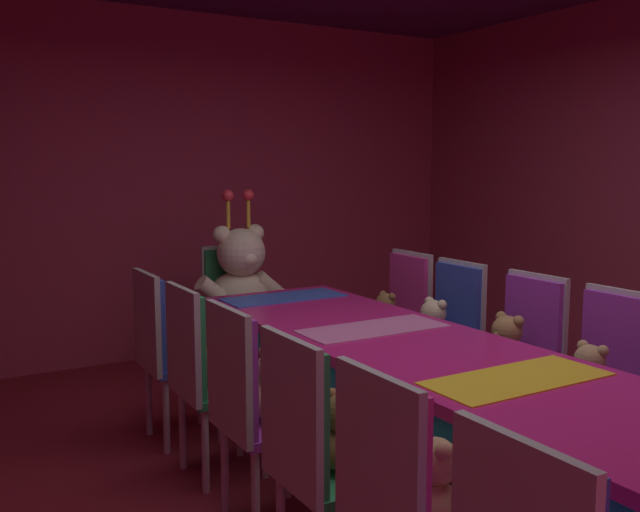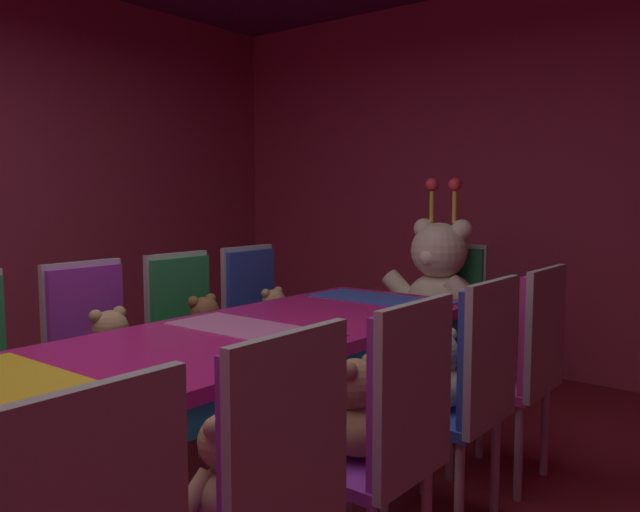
{
  "view_description": "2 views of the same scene",
  "coord_description": "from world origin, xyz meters",
  "px_view_note": "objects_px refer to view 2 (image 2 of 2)",
  "views": [
    {
      "loc": [
        -2.02,
        -2.39,
        1.57
      ],
      "look_at": [
        -0.08,
        0.89,
        1.07
      ],
      "focal_mm": 39.61,
      "sensor_mm": 36.0,
      "label": 1
    },
    {
      "loc": [
        1.85,
        -1.39,
        1.3
      ],
      "look_at": [
        -0.13,
        1.11,
        0.99
      ],
      "focal_mm": 36.2,
      "sensor_mm": 36.0,
      "label": 2
    }
  ],
  "objects_px": {
    "chair_right_2": "(266,485)",
    "teddy_right_3": "(353,413)",
    "teddy_left_5": "(275,316)",
    "chair_right_3": "(392,424)",
    "teddy_right_4": "(437,374)",
    "chair_right_4": "(471,380)",
    "teddy_right_5": "(496,354)",
    "chair_right_5": "(527,354)",
    "throne_chair": "(450,305)",
    "king_teddy_bear": "(438,283)",
    "teddy_right_2": "(225,474)",
    "banquet_table": "(156,375)",
    "teddy_left_3": "(112,349)",
    "chair_left_5": "(257,311)",
    "teddy_left_4": "(206,330)",
    "chair_left_4": "(187,326)",
    "chair_left_3": "(93,345)"
  },
  "relations": [
    {
      "from": "chair_left_5",
      "to": "chair_right_4",
      "type": "distance_m",
      "value": 1.73
    },
    {
      "from": "throne_chair",
      "to": "king_teddy_bear",
      "type": "height_order",
      "value": "king_teddy_bear"
    },
    {
      "from": "banquet_table",
      "to": "chair_right_2",
      "type": "bearing_deg",
      "value": -19.96
    },
    {
      "from": "chair_right_2",
      "to": "teddy_right_3",
      "type": "height_order",
      "value": "chair_right_2"
    },
    {
      "from": "banquet_table",
      "to": "teddy_left_5",
      "type": "xyz_separation_m",
      "value": [
        -0.68,
        1.38,
        -0.07
      ]
    },
    {
      "from": "teddy_left_3",
      "to": "chair_left_4",
      "type": "relative_size",
      "value": 0.35
    },
    {
      "from": "chair_left_4",
      "to": "king_teddy_bear",
      "type": "bearing_deg",
      "value": 57.5
    },
    {
      "from": "teddy_left_5",
      "to": "chair_right_3",
      "type": "height_order",
      "value": "chair_right_3"
    },
    {
      "from": "teddy_right_4",
      "to": "teddy_left_3",
      "type": "bearing_deg",
      "value": 23.06
    },
    {
      "from": "teddy_right_4",
      "to": "king_teddy_bear",
      "type": "relative_size",
      "value": 0.36
    },
    {
      "from": "teddy_right_2",
      "to": "throne_chair",
      "type": "height_order",
      "value": "throne_chair"
    },
    {
      "from": "king_teddy_bear",
      "to": "chair_right_4",
      "type": "bearing_deg",
      "value": 32.88
    },
    {
      "from": "chair_left_5",
      "to": "teddy_left_5",
      "type": "bearing_deg",
      "value": 0.0
    },
    {
      "from": "chair_right_4",
      "to": "chair_right_2",
      "type": "bearing_deg",
      "value": 89.67
    },
    {
      "from": "chair_right_3",
      "to": "king_teddy_bear",
      "type": "distance_m",
      "value": 2.04
    },
    {
      "from": "chair_left_4",
      "to": "teddy_right_3",
      "type": "xyz_separation_m",
      "value": [
        1.5,
        -0.58,
        0.0
      ]
    },
    {
      "from": "teddy_left_4",
      "to": "teddy_right_5",
      "type": "relative_size",
      "value": 1.18
    },
    {
      "from": "chair_left_5",
      "to": "chair_right_5",
      "type": "xyz_separation_m",
      "value": [
        1.66,
        -0.02,
        0.0
      ]
    },
    {
      "from": "banquet_table",
      "to": "teddy_right_4",
      "type": "height_order",
      "value": "teddy_right_4"
    },
    {
      "from": "chair_left_3",
      "to": "chair_left_5",
      "type": "bearing_deg",
      "value": 90.56
    },
    {
      "from": "teddy_left_3",
      "to": "chair_left_4",
      "type": "xyz_separation_m",
      "value": [
        -0.15,
        0.56,
        -0.0
      ]
    },
    {
      "from": "chair_left_3",
      "to": "chair_right_2",
      "type": "relative_size",
      "value": 1.0
    },
    {
      "from": "banquet_table",
      "to": "king_teddy_bear",
      "type": "height_order",
      "value": "king_teddy_bear"
    },
    {
      "from": "chair_right_5",
      "to": "king_teddy_bear",
      "type": "xyz_separation_m",
      "value": [
        -0.84,
        0.75,
        0.16
      ]
    },
    {
      "from": "throne_chair",
      "to": "teddy_right_2",
      "type": "bearing_deg",
      "value": 14.57
    },
    {
      "from": "teddy_right_5",
      "to": "chair_right_5",
      "type": "bearing_deg",
      "value": 180.0
    },
    {
      "from": "chair_left_4",
      "to": "teddy_right_2",
      "type": "xyz_separation_m",
      "value": [
        1.48,
        -1.12,
        -0.01
      ]
    },
    {
      "from": "banquet_table",
      "to": "teddy_right_2",
      "type": "distance_m",
      "value": 0.73
    },
    {
      "from": "chair_right_2",
      "to": "teddy_right_5",
      "type": "height_order",
      "value": "chair_right_2"
    },
    {
      "from": "teddy_right_3",
      "to": "throne_chair",
      "type": "bearing_deg",
      "value": -71.29
    },
    {
      "from": "teddy_right_4",
      "to": "chair_right_5",
      "type": "distance_m",
      "value": 0.54
    },
    {
      "from": "chair_right_3",
      "to": "chair_right_5",
      "type": "bearing_deg",
      "value": -90.3
    },
    {
      "from": "chair_left_5",
      "to": "teddy_right_4",
      "type": "xyz_separation_m",
      "value": [
        1.5,
        -0.54,
        -0.0
      ]
    },
    {
      "from": "chair_left_3",
      "to": "chair_right_2",
      "type": "distance_m",
      "value": 1.72
    },
    {
      "from": "teddy_left_3",
      "to": "teddy_right_3",
      "type": "distance_m",
      "value": 1.35
    },
    {
      "from": "chair_right_3",
      "to": "chair_left_4",
      "type": "bearing_deg",
      "value": -19.38
    },
    {
      "from": "teddy_right_4",
      "to": "chair_right_4",
      "type": "bearing_deg",
      "value": 180.0
    },
    {
      "from": "chair_right_3",
      "to": "teddy_right_4",
      "type": "distance_m",
      "value": 0.61
    },
    {
      "from": "banquet_table",
      "to": "throne_chair",
      "type": "xyz_separation_m",
      "value": [
        0.0,
        2.27,
        -0.06
      ]
    },
    {
      "from": "teddy_left_3",
      "to": "teddy_right_3",
      "type": "relative_size",
      "value": 1.0
    },
    {
      "from": "teddy_left_5",
      "to": "teddy_right_5",
      "type": "distance_m",
      "value": 1.38
    },
    {
      "from": "teddy_right_3",
      "to": "teddy_right_5",
      "type": "bearing_deg",
      "value": -90.51
    },
    {
      "from": "teddy_right_2",
      "to": "king_teddy_bear",
      "type": "bearing_deg",
      "value": -74.44
    },
    {
      "from": "chair_right_4",
      "to": "teddy_right_5",
      "type": "xyz_separation_m",
      "value": [
        -0.12,
        0.52,
        -0.02
      ]
    },
    {
      "from": "chair_left_3",
      "to": "teddy_left_3",
      "type": "relative_size",
      "value": 2.84
    },
    {
      "from": "teddy_right_5",
      "to": "king_teddy_bear",
      "type": "relative_size",
      "value": 0.3
    },
    {
      "from": "chair_left_5",
      "to": "king_teddy_bear",
      "type": "distance_m",
      "value": 1.11
    },
    {
      "from": "teddy_right_3",
      "to": "teddy_right_5",
      "type": "height_order",
      "value": "teddy_right_3"
    },
    {
      "from": "chair_right_2",
      "to": "teddy_left_5",
      "type": "bearing_deg",
      "value": -48.22
    },
    {
      "from": "teddy_right_4",
      "to": "king_teddy_bear",
      "type": "distance_m",
      "value": 1.44
    }
  ]
}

